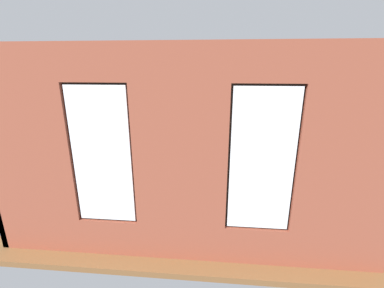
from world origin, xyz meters
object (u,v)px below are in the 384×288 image
object	(u,v)px
couch_by_window	(191,215)
media_console	(105,163)
remote_gray	(174,162)
tv_flatscreen	(103,144)
potted_plant_near_tv	(108,172)
potted_plant_corner_near_left	(277,142)
potted_plant_by_left_couch	(264,159)
remote_silver	(192,161)
cup_ceramic	(185,158)
couch_left	(292,182)
coffee_table	(192,163)
papasan_chair	(178,148)
potted_plant_foreground_right	(129,137)
candle_jar	(207,159)

from	to	relation	value
couch_by_window	media_console	xyz separation A→B (m)	(2.71, -2.53, -0.09)
remote_gray	media_console	size ratio (longest dim) A/B	0.15
tv_flatscreen	potted_plant_near_tv	world-z (taller)	tv_flatscreen
potted_plant_corner_near_left	potted_plant_by_left_couch	size ratio (longest dim) A/B	1.72
remote_silver	cup_ceramic	bearing A→B (deg)	-2.28
couch_left	coffee_table	distance (m)	2.54
coffee_table	papasan_chair	world-z (taller)	papasan_chair
media_console	potted_plant_foreground_right	size ratio (longest dim) A/B	0.99
couch_by_window	remote_gray	world-z (taller)	couch_by_window
couch_by_window	potted_plant_corner_near_left	xyz separation A→B (m)	(-2.33, -3.94, 0.25)
cup_ceramic	papasan_chair	distance (m)	1.04
couch_by_window	potted_plant_foreground_right	distance (m)	4.58
media_console	potted_plant_corner_near_left	xyz separation A→B (m)	(-5.03, -1.41, 0.34)
media_console	potted_plant_by_left_couch	world-z (taller)	potted_plant_by_left_couch
potted_plant_foreground_right	couch_by_window	bearing A→B (deg)	121.76
media_console	tv_flatscreen	world-z (taller)	tv_flatscreen
potted_plant_corner_near_left	remote_gray	bearing A→B (deg)	28.78
papasan_chair	cup_ceramic	bearing A→B (deg)	108.86
couch_left	tv_flatscreen	xyz separation A→B (m)	(4.88, -0.97, 0.48)
couch_left	media_console	distance (m)	4.98
couch_by_window	potted_plant_foreground_right	bearing A→B (deg)	-58.24
remote_gray	tv_flatscreen	world-z (taller)	tv_flatscreen
cup_ceramic	remote_gray	size ratio (longest dim) A/B	0.61
candle_jar	potted_plant_corner_near_left	size ratio (longest dim) A/B	0.12
cup_ceramic	potted_plant_by_left_couch	size ratio (longest dim) A/B	0.20
remote_gray	potted_plant_corner_near_left	distance (m)	3.42
potted_plant_by_left_couch	remote_silver	bearing A→B (deg)	15.12
coffee_table	candle_jar	size ratio (longest dim) A/B	14.60
potted_plant_by_left_couch	couch_left	bearing A→B (deg)	106.15
cup_ceramic	potted_plant_by_left_couch	bearing A→B (deg)	-168.41
remote_gray	potted_plant_foreground_right	bearing A→B (deg)	-0.97
media_console	remote_silver	bearing A→B (deg)	177.15
remote_gray	potted_plant_near_tv	size ratio (longest dim) A/B	0.25
couch_left	tv_flatscreen	bearing A→B (deg)	-100.03
coffee_table	potted_plant_foreground_right	size ratio (longest dim) A/B	1.28
cup_ceramic	potted_plant_corner_near_left	bearing A→B (deg)	-152.15
couch_by_window	tv_flatscreen	distance (m)	3.74
candle_jar	tv_flatscreen	xyz separation A→B (m)	(2.90, 0.00, 0.33)
cup_ceramic	coffee_table	bearing A→B (deg)	153.98
papasan_chair	potted_plant_by_left_couch	size ratio (longest dim) A/B	2.19
papasan_chair	potted_plant_foreground_right	xyz separation A→B (m)	(1.67, -0.40, 0.21)
papasan_chair	potted_plant_near_tv	world-z (taller)	papasan_chair
remote_silver	potted_plant_corner_near_left	xyz separation A→B (m)	(-2.54, -1.53, 0.15)
coffee_table	potted_plant_foreground_right	world-z (taller)	potted_plant_foreground_right
coffee_table	remote_gray	world-z (taller)	remote_gray
tv_flatscreen	papasan_chair	distance (m)	2.21
cup_ceramic	tv_flatscreen	xyz separation A→B (m)	(2.30, -0.04, 0.33)
cup_ceramic	potted_plant_foreground_right	distance (m)	2.44
couch_by_window	papasan_chair	world-z (taller)	couch_by_window
potted_plant_foreground_right	potted_plant_near_tv	bearing A→B (deg)	95.97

